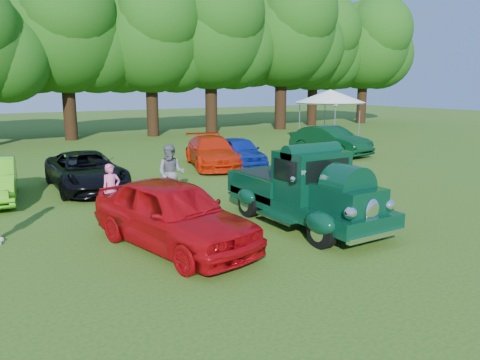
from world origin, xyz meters
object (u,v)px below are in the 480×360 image
back_car_green (330,141)px  spectator_pink (112,190)px  hero_pickup (305,192)px  red_convertible (173,214)px  back_car_blue (240,152)px  back_car_black (86,171)px  back_car_orange (212,152)px  spectator_grey (171,173)px  canopy_tent (330,96)px

back_car_green → spectator_pink: size_ratio=3.10×
hero_pickup → back_car_green: size_ratio=1.11×
hero_pickup → red_convertible: (-3.77, 0.12, -0.08)m
red_convertible → spectator_pink: 3.50m
hero_pickup → back_car_blue: hero_pickup is taller
back_car_black → spectator_pink: 3.84m
back_car_orange → spectator_grey: 6.59m
hero_pickup → spectator_grey: 4.65m
back_car_black → back_car_green: bearing=9.2°
back_car_black → canopy_tent: canopy_tent is taller
hero_pickup → back_car_blue: 9.42m
hero_pickup → spectator_grey: size_ratio=2.79×
spectator_grey → canopy_tent: bearing=70.5°
red_convertible → back_car_blue: 11.23m
back_car_orange → hero_pickup: bearing=-86.4°
back_car_orange → spectator_pink: size_ratio=3.22×
back_car_green → canopy_tent: size_ratio=0.86×
red_convertible → back_car_black: size_ratio=0.97×
hero_pickup → back_car_green: 13.15m
back_car_blue → canopy_tent: size_ratio=0.73×
spectator_grey → canopy_tent: canopy_tent is taller
red_convertible → spectator_grey: spectator_grey is taller
back_car_black → back_car_green: back_car_green is taller
back_car_blue → back_car_green: back_car_green is taller
back_car_green → back_car_black: bearing=-179.4°
red_convertible → canopy_tent: bearing=26.1°
red_convertible → spectator_pink: (-0.39, 3.48, -0.05)m
back_car_black → canopy_tent: size_ratio=0.90×
back_car_black → spectator_pink: size_ratio=3.24×
hero_pickup → red_convertible: bearing=178.1°
red_convertible → back_car_black: (-0.18, 7.31, -0.13)m
back_car_black → hero_pickup: bearing=-60.6°
back_car_green → spectator_pink: (-13.51, -5.64, -0.02)m
spectator_grey → back_car_black: bearing=158.5°
spectator_pink → spectator_grey: (2.09, 0.56, 0.18)m
canopy_tent → back_car_orange: bearing=-158.0°
back_car_blue → spectator_pink: size_ratio=2.62×
hero_pickup → back_car_black: 8.42m
back_car_green → spectator_pink: back_car_green is taller
canopy_tent → red_convertible: bearing=-141.5°
back_car_green → canopy_tent: canopy_tent is taller
back_car_orange → spectator_grey: bearing=-113.0°
red_convertible → hero_pickup: bearing=-14.3°
back_car_blue → canopy_tent: bearing=37.9°
back_car_black → spectator_grey: bearing=-58.6°
back_car_orange → back_car_black: bearing=-146.9°
canopy_tent → hero_pickup: bearing=-134.2°
back_car_blue → spectator_pink: 9.14m
spectator_pink → canopy_tent: bearing=23.6°
back_car_blue → back_car_green: 6.00m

